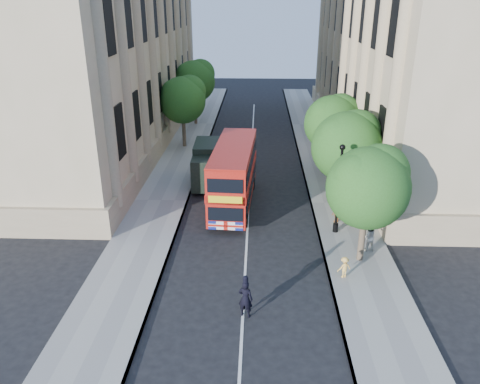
# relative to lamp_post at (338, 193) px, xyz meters

# --- Properties ---
(ground) EXTENTS (120.00, 120.00, 0.00)m
(ground) POSITION_rel_lamp_post_xyz_m (-5.00, -6.00, -2.51)
(ground) COLOR black
(ground) RESTS_ON ground
(pavement_right) EXTENTS (3.50, 80.00, 0.12)m
(pavement_right) POSITION_rel_lamp_post_xyz_m (0.75, 4.00, -2.45)
(pavement_right) COLOR gray
(pavement_right) RESTS_ON ground
(pavement_left) EXTENTS (3.50, 80.00, 0.12)m
(pavement_left) POSITION_rel_lamp_post_xyz_m (-10.75, 4.00, -2.45)
(pavement_left) COLOR gray
(pavement_left) RESTS_ON ground
(building_right) EXTENTS (12.00, 38.00, 18.00)m
(building_right) POSITION_rel_lamp_post_xyz_m (8.80, 18.00, 6.49)
(building_right) COLOR tan
(building_right) RESTS_ON ground
(building_left) EXTENTS (12.00, 38.00, 18.00)m
(building_left) POSITION_rel_lamp_post_xyz_m (-18.80, 18.00, 6.49)
(building_left) COLOR tan
(building_left) RESTS_ON ground
(tree_right_near) EXTENTS (4.00, 4.00, 6.08)m
(tree_right_near) POSITION_rel_lamp_post_xyz_m (0.84, -2.97, 1.74)
(tree_right_near) COLOR #473828
(tree_right_near) RESTS_ON ground
(tree_right_mid) EXTENTS (4.20, 4.20, 6.37)m
(tree_right_mid) POSITION_rel_lamp_post_xyz_m (0.84, 3.03, 1.93)
(tree_right_mid) COLOR #473828
(tree_right_mid) RESTS_ON ground
(tree_right_far) EXTENTS (4.00, 4.00, 6.15)m
(tree_right_far) POSITION_rel_lamp_post_xyz_m (0.84, 9.03, 1.80)
(tree_right_far) COLOR #473828
(tree_right_far) RESTS_ON ground
(tree_left_far) EXTENTS (4.00, 4.00, 6.30)m
(tree_left_far) POSITION_rel_lamp_post_xyz_m (-10.96, 16.03, 1.93)
(tree_left_far) COLOR #473828
(tree_left_far) RESTS_ON ground
(tree_left_back) EXTENTS (4.20, 4.20, 6.65)m
(tree_left_back) POSITION_rel_lamp_post_xyz_m (-10.96, 24.03, 2.20)
(tree_left_back) COLOR #473828
(tree_left_back) RESTS_ON ground
(lamp_post) EXTENTS (0.32, 0.32, 5.16)m
(lamp_post) POSITION_rel_lamp_post_xyz_m (0.00, 0.00, 0.00)
(lamp_post) COLOR black
(lamp_post) RESTS_ON pavement_right
(double_decker_bus) EXTENTS (2.74, 8.58, 3.91)m
(double_decker_bus) POSITION_rel_lamp_post_xyz_m (-5.95, 3.60, -0.35)
(double_decker_bus) COLOR #A2140B
(double_decker_bus) RESTS_ON ground
(box_van) EXTENTS (2.22, 5.14, 2.90)m
(box_van) POSITION_rel_lamp_post_xyz_m (-7.90, 7.22, -1.09)
(box_van) COLOR black
(box_van) RESTS_ON ground
(police_constable) EXTENTS (0.72, 0.58, 1.71)m
(police_constable) POSITION_rel_lamp_post_xyz_m (-4.89, -7.64, -1.65)
(police_constable) COLOR black
(police_constable) RESTS_ON ground
(woman_pedestrian) EXTENTS (0.88, 0.74, 1.61)m
(woman_pedestrian) POSITION_rel_lamp_post_xyz_m (1.37, -2.03, -1.59)
(woman_pedestrian) COLOR beige
(woman_pedestrian) RESTS_ON pavement_right
(child_a) EXTENTS (0.66, 0.44, 1.05)m
(child_a) POSITION_rel_lamp_post_xyz_m (0.24, 1.22, -1.87)
(child_a) COLOR orange
(child_a) RESTS_ON pavement_right
(child_b) EXTENTS (0.79, 0.63, 1.06)m
(child_b) POSITION_rel_lamp_post_xyz_m (-0.30, -4.67, -1.86)
(child_b) COLOR #F9C055
(child_b) RESTS_ON pavement_right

